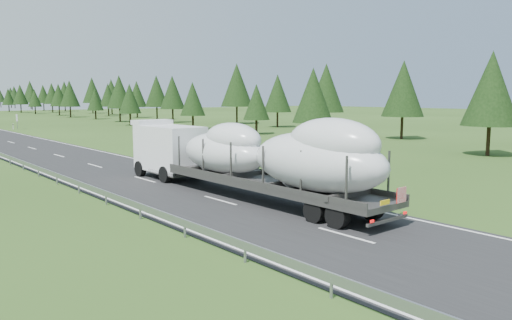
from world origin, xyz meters
TOP-DOWN VIEW (x-y plane):
  - ground at (0.00, 0.00)m, footprint 400.00×400.00m
  - highway_sign at (7.20, 80.00)m, footprint 0.08×0.90m
  - tree_line_right at (40.94, 106.28)m, footprint 27.09×297.05m
  - boat_truck at (1.76, 8.61)m, footprint 3.52×21.59m

SIDE VIEW (x-z plane):
  - ground at x=0.00m, z-range 0.00..0.00m
  - highway_sign at x=7.20m, z-range 0.51..3.11m
  - boat_truck at x=1.76m, z-range 0.13..4.89m
  - tree_line_right at x=40.94m, z-range 0.42..12.90m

